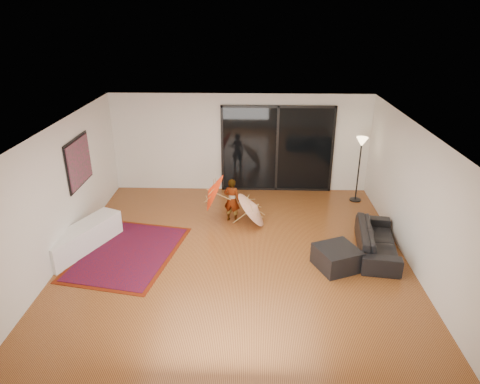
{
  "coord_description": "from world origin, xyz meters",
  "views": [
    {
      "loc": [
        0.32,
        -7.72,
        4.74
      ],
      "look_at": [
        0.07,
        0.72,
        1.1
      ],
      "focal_mm": 32.0,
      "sensor_mm": 36.0,
      "label": 1
    }
  ],
  "objects_px": {
    "media_console": "(82,238)",
    "child": "(232,200)",
    "ottoman": "(337,258)",
    "sofa": "(377,240)"
  },
  "relations": [
    {
      "from": "sofa",
      "to": "child",
      "type": "xyz_separation_m",
      "value": [
        -3.1,
        1.38,
        0.26
      ]
    },
    {
      "from": "media_console",
      "to": "child",
      "type": "distance_m",
      "value": 3.43
    },
    {
      "from": "media_console",
      "to": "child",
      "type": "xyz_separation_m",
      "value": [
        3.1,
        1.45,
        0.27
      ]
    },
    {
      "from": "media_console",
      "to": "ottoman",
      "type": "distance_m",
      "value": 5.29
    },
    {
      "from": "media_console",
      "to": "ottoman",
      "type": "relative_size",
      "value": 2.56
    },
    {
      "from": "media_console",
      "to": "ottoman",
      "type": "height_order",
      "value": "media_console"
    },
    {
      "from": "ottoman",
      "to": "child",
      "type": "relative_size",
      "value": 0.7
    },
    {
      "from": "ottoman",
      "to": "child",
      "type": "bearing_deg",
      "value": 137.62
    },
    {
      "from": "media_console",
      "to": "ottoman",
      "type": "bearing_deg",
      "value": 18.39
    },
    {
      "from": "media_console",
      "to": "ottoman",
      "type": "xyz_separation_m",
      "value": [
        5.26,
        -0.52,
        -0.05
      ]
    }
  ]
}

